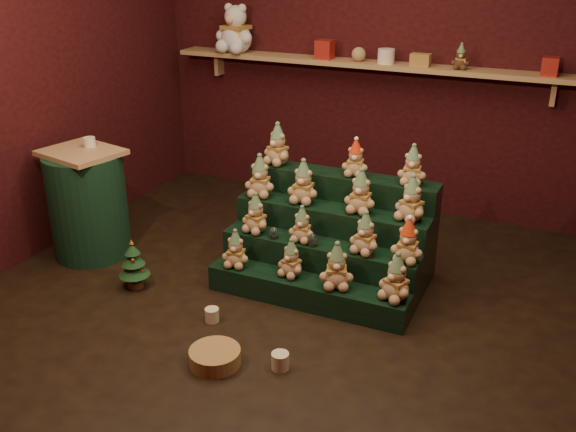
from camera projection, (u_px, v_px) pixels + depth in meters
The scene contains 40 objects.
ground at pixel (274, 299), 4.40m from camera, with size 4.00×4.00×0.00m, color black.
back_wall at pixel (374, 49), 5.56m from camera, with size 4.00×0.10×2.80m, color black.
front_wall at pixel (4, 223), 2.13m from camera, with size 4.00×0.10×2.80m, color black.
left_wall at pixel (17, 71), 4.63m from camera, with size 0.10×4.00×2.80m, color black.
back_shelf at pixel (368, 65), 5.46m from camera, with size 3.60×0.26×0.24m.
riser_tier_front at pixel (307, 292), 4.31m from camera, with size 1.40×0.22×0.18m, color black.
riser_tier_midfront at pixel (319, 266), 4.46m from camera, with size 1.40×0.22×0.36m, color black.
riser_tier_midback at pixel (331, 242), 4.61m from camera, with size 1.40×0.22×0.54m, color black.
riser_tier_back at pixel (342, 220), 4.76m from camera, with size 1.40×0.22×0.72m, color black.
teddy_0 at pixel (236, 249), 4.42m from camera, with size 0.19×0.17×0.27m, color tan, non-canonical shape.
teddy_1 at pixel (291, 258), 4.29m from camera, with size 0.19×0.17×0.26m, color tan, non-canonical shape.
teddy_2 at pixel (337, 266), 4.14m from camera, with size 0.22×0.20×0.31m, color tan, non-canonical shape.
teddy_3 at pixel (397, 277), 3.99m from camera, with size 0.22×0.20×0.31m, color tan, non-canonical shape.
teddy_4 at pixel (256, 213), 4.51m from camera, with size 0.20×0.18×0.29m, color tan, non-canonical shape.
teddy_5 at pixel (302, 224), 4.37m from camera, with size 0.18×0.16×0.25m, color tan, non-canonical shape.
teddy_6 at pixel (365, 233), 4.20m from camera, with size 0.20×0.18×0.28m, color tan, non-canonical shape.
teddy_7 at pixel (408, 241), 4.09m from camera, with size 0.21×0.19×0.29m, color tan, non-canonical shape.
teddy_8 at pixel (260, 176), 4.65m from camera, with size 0.22×0.20×0.31m, color tan, non-canonical shape.
teddy_9 at pixel (303, 182), 4.54m from camera, with size 0.22×0.20×0.31m, color tan, non-canonical shape.
teddy_10 at pixel (361, 191), 4.37m from camera, with size 0.22×0.20×0.31m, color tan, non-canonical shape.
teddy_11 at pixel (412, 199), 4.24m from camera, with size 0.22×0.20×0.31m, color tan, non-canonical shape.
teddy_12 at pixel (278, 144), 4.76m from camera, with size 0.22×0.20×0.31m, color tan, non-canonical shape.
teddy_13 at pixel (356, 158), 4.53m from camera, with size 0.19×0.17×0.26m, color tan, non-canonical shape.
teddy_14 at pixel (413, 165), 4.37m from camera, with size 0.20×0.18×0.27m, color tan, non-canonical shape.
snow_globe_a at pixel (274, 233), 4.45m from camera, with size 0.06×0.06×0.08m.
snow_globe_b at pixel (313, 240), 4.33m from camera, with size 0.07×0.07×0.09m.
snow_globe_c at pixel (370, 252), 4.18m from camera, with size 0.06×0.06×0.08m.
side_table at pixel (88, 204), 4.90m from camera, with size 0.64×0.59×0.84m.
table_ornament at pixel (89, 142), 4.80m from camera, with size 0.09×0.09×0.07m, color beige.
mini_christmas_tree at pixel (134, 264), 4.49m from camera, with size 0.22×0.22×0.37m.
mug_left at pixel (212, 315), 4.13m from camera, with size 0.09×0.09×0.09m, color beige.
mug_right at pixel (280, 361), 3.67m from camera, with size 0.10×0.10×0.10m, color beige.
wicker_basket at pixel (215, 357), 3.71m from camera, with size 0.30×0.30×0.09m, color #A37241.
white_bear at pixel (236, 22), 5.79m from camera, with size 0.39×0.35×0.54m, color white, non-canonical shape.
brown_bear at pixel (461, 57), 5.08m from camera, with size 0.14×0.13×0.20m, color #472B17, non-canonical shape.
gift_tin_red_a at pixel (325, 49), 5.54m from camera, with size 0.14×0.14×0.16m, color #AF241A.
gift_tin_cream at pixel (386, 56), 5.34m from camera, with size 0.14×0.14×0.12m, color beige.
gift_tin_red_b at pixel (550, 66), 4.85m from camera, with size 0.12×0.12×0.14m, color #AF241A.
shelf_plush_ball at pixel (359, 54), 5.43m from camera, with size 0.12×0.12×0.12m, color tan.
scarf_gift_box at pixel (420, 60), 5.23m from camera, with size 0.16×0.10×0.10m, color #D4631D.
Camera 1 is at (1.67, -3.43, 2.27)m, focal length 40.00 mm.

